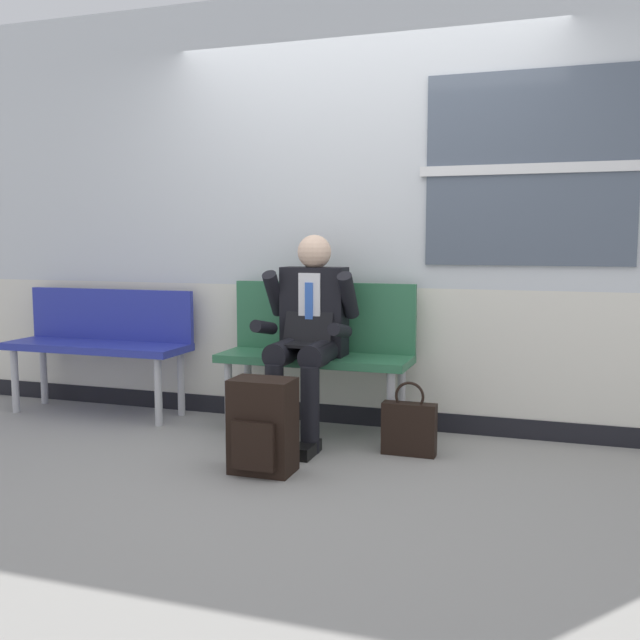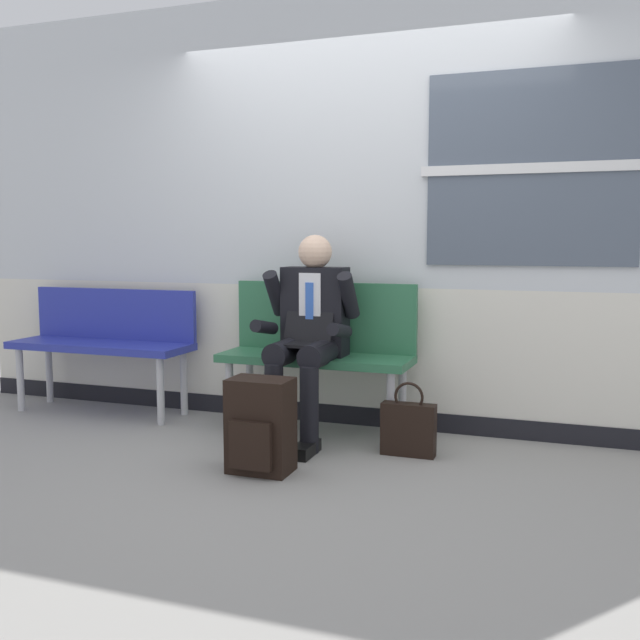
% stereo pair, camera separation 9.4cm
% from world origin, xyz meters
% --- Properties ---
extents(ground_plane, '(18.00, 18.00, 0.00)m').
position_xyz_m(ground_plane, '(0.00, 0.00, 0.00)').
color(ground_plane, gray).
extents(station_wall, '(6.01, 0.16, 2.81)m').
position_xyz_m(station_wall, '(0.02, 0.67, 1.40)').
color(station_wall, silver).
rests_on(station_wall, ground).
extents(bench_with_person, '(1.21, 0.42, 0.95)m').
position_xyz_m(bench_with_person, '(-0.21, 0.40, 0.56)').
color(bench_with_person, '#2D6B47').
rests_on(bench_with_person, ground).
extents(bench_empty, '(1.32, 0.42, 0.87)m').
position_xyz_m(bench_empty, '(-1.82, 0.39, 0.54)').
color(bench_empty, '#28339E').
rests_on(bench_empty, ground).
extents(person_seated, '(0.57, 0.70, 1.25)m').
position_xyz_m(person_seated, '(-0.21, 0.20, 0.67)').
color(person_seated, black).
rests_on(person_seated, ground).
extents(backpack, '(0.33, 0.26, 0.50)m').
position_xyz_m(backpack, '(-0.22, -0.49, 0.25)').
color(backpack, black).
rests_on(backpack, ground).
extents(handbag, '(0.31, 0.10, 0.43)m').
position_xyz_m(handbag, '(0.45, 0.06, 0.16)').
color(handbag, black).
rests_on(handbag, ground).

